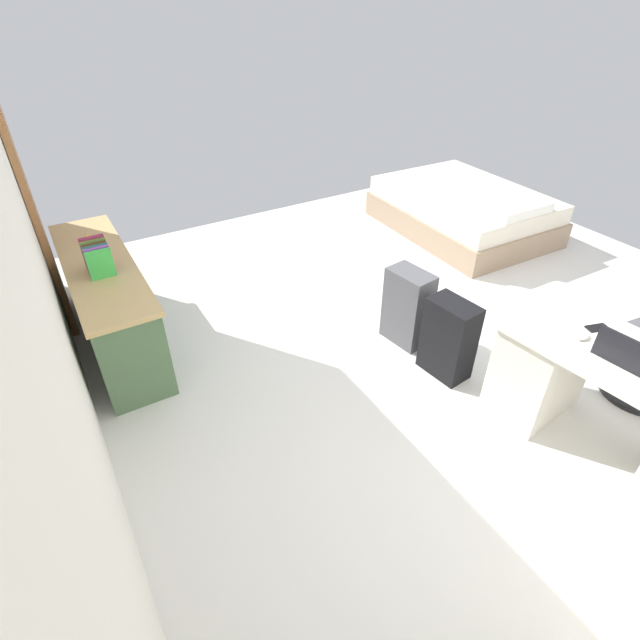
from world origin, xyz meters
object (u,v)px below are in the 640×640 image
Objects in this scene: laptop at (626,357)px; credenza at (110,303)px; bed at (463,211)px; suitcase_spare_grey at (407,307)px; figurine_small at (88,239)px; cell_phone_by_mouse at (597,328)px; suitcase_black at (449,339)px; computer_mouse at (583,336)px; desk at (615,405)px.

credenza is at bearing 39.86° from laptop.
bed is 2.34m from suitcase_spare_grey.
figurine_small reaches higher than credenza.
bed is 14.25× the size of cell_phone_by_mouse.
laptop is 3.78m from figurine_small.
suitcase_black is 5.55× the size of figurine_small.
computer_mouse is at bearing -176.14° from suitcase_spare_grey.
cell_phone_by_mouse is at bearing -16.40° from desk.
credenza is at bearing 44.73° from suitcase_black.
suitcase_black is (-1.66, -2.02, -0.06)m from credenza.
computer_mouse is 0.17m from cell_phone_by_mouse.
bed is at bearing -30.84° from laptop.
bed is 17.62× the size of figurine_small.
figurine_small is (0.33, 0.00, 0.41)m from credenza.
figurine_small is at bearing 87.11° from bed.
bed is 3.18× the size of suitcase_black.
bed is 3.01m from cell_phone_by_mouse.
laptop reaches higher than figurine_small.
desk is at bearing -171.32° from computer_mouse.
desk is at bearing -179.61° from cell_phone_by_mouse.
cell_phone_by_mouse is (0.01, -0.17, -0.01)m from computer_mouse.
bed is 5.84× the size of laptop.
suitcase_spare_grey is (-1.33, 1.92, 0.07)m from bed.
laptop is 0.33m from cell_phone_by_mouse.
cell_phone_by_mouse is at bearing -32.78° from laptop.
suitcase_spare_grey is at bearing 124.63° from bed.
suitcase_black is 1.84× the size of laptop.
credenza is 2.62m from suitcase_black.
suitcase_black is 0.97× the size of suitcase_spare_grey.
desk is 4.53× the size of laptop.
suitcase_black is 0.92m from computer_mouse.
credenza is 2.86× the size of suitcase_spare_grey.
bed is 3.11m from computer_mouse.
figurine_small is (2.75, 2.44, 0.05)m from cell_phone_by_mouse.
suitcase_spare_grey is at bearing 11.90° from desk.
desk is 1.11m from suitcase_black.
cell_phone_by_mouse is at bearing -134.87° from credenza.
laptop is (-1.04, -0.23, 0.46)m from suitcase_black.
computer_mouse reaches higher than bed.
cell_phone_by_mouse reaches higher than bed.
cell_phone_by_mouse is (0.28, -0.18, -0.04)m from laptop.
bed is 3.08× the size of suitcase_spare_grey.
laptop reaches higher than suitcase_black.
desk is 11.04× the size of cell_phone_by_mouse.
bed is at bearing -29.26° from desk.
desk is 0.77× the size of bed.
cell_phone_by_mouse reaches higher than suitcase_black.
suitcase_black is at bearing 172.82° from suitcase_spare_grey.
suitcase_black is 4.49× the size of cell_phone_by_mouse.
credenza reaches higher than bed.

